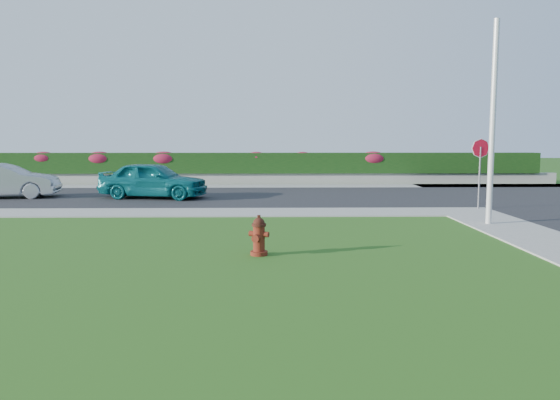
{
  "coord_description": "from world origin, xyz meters",
  "views": [
    {
      "loc": [
        0.36,
        -9.09,
        2.48
      ],
      "look_at": [
        0.62,
        4.87,
        0.9
      ],
      "focal_mm": 35.0,
      "sensor_mm": 36.0,
      "label": 1
    }
  ],
  "objects_px": {
    "sedan_silver": "(4,181)",
    "utility_pole": "(493,124)",
    "sedan_teal": "(153,180)",
    "stop_sign": "(480,157)",
    "fire_hydrant": "(259,236)"
  },
  "relations": [
    {
      "from": "fire_hydrant",
      "to": "sedan_teal",
      "type": "xyz_separation_m",
      "value": [
        -4.54,
        10.94,
        0.37
      ]
    },
    {
      "from": "utility_pole",
      "to": "stop_sign",
      "type": "distance_m",
      "value": 3.63
    },
    {
      "from": "fire_hydrant",
      "to": "stop_sign",
      "type": "xyz_separation_m",
      "value": [
        7.52,
        7.32,
        1.42
      ]
    },
    {
      "from": "fire_hydrant",
      "to": "utility_pole",
      "type": "xyz_separation_m",
      "value": [
        6.54,
        3.99,
        2.48
      ]
    },
    {
      "from": "fire_hydrant",
      "to": "utility_pole",
      "type": "distance_m",
      "value": 8.06
    },
    {
      "from": "sedan_teal",
      "to": "stop_sign",
      "type": "relative_size",
      "value": 1.76
    },
    {
      "from": "sedan_teal",
      "to": "stop_sign",
      "type": "bearing_deg",
      "value": -94.94
    },
    {
      "from": "utility_pole",
      "to": "stop_sign",
      "type": "relative_size",
      "value": 2.33
    },
    {
      "from": "fire_hydrant",
      "to": "utility_pole",
      "type": "height_order",
      "value": "utility_pole"
    },
    {
      "from": "sedan_teal",
      "to": "utility_pole",
      "type": "xyz_separation_m",
      "value": [
        11.08,
        -6.95,
        2.11
      ]
    },
    {
      "from": "sedan_teal",
      "to": "utility_pole",
      "type": "distance_m",
      "value": 13.25
    },
    {
      "from": "sedan_silver",
      "to": "utility_pole",
      "type": "relative_size",
      "value": 0.74
    },
    {
      "from": "utility_pole",
      "to": "fire_hydrant",
      "type": "bearing_deg",
      "value": -148.59
    },
    {
      "from": "sedan_teal",
      "to": "sedan_silver",
      "type": "relative_size",
      "value": 1.03
    },
    {
      "from": "utility_pole",
      "to": "sedan_teal",
      "type": "bearing_deg",
      "value": 147.93
    }
  ]
}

